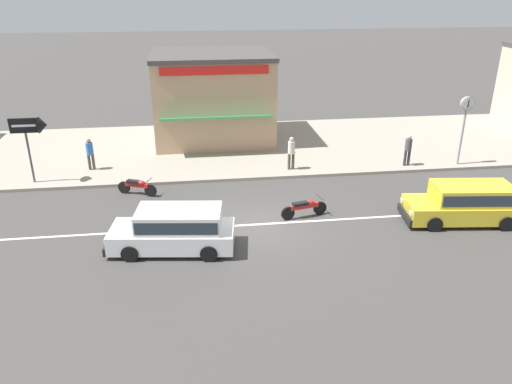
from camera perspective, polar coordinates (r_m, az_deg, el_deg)
ground_plane at (r=19.84m, az=0.53°, el=-3.70°), size 160.00×160.00×0.00m
lane_centre_stripe at (r=19.84m, az=0.53°, el=-3.69°), size 50.40×0.14×0.01m
kerb_strip at (r=28.70m, az=-2.17°, el=5.13°), size 68.00×10.00×0.15m
minivan_yellow_1 at (r=21.42m, az=22.97°, el=-1.06°), size 4.76×2.22×1.56m
minivan_white_2 at (r=17.93m, az=-9.21°, el=-4.11°), size 4.66×2.26×1.56m
motorcycle_0 at (r=20.35m, az=5.58°, el=-1.76°), size 1.97×0.69×0.80m
motorcycle_1 at (r=22.95m, az=-13.41°, el=0.66°), size 1.77×0.93×0.80m
street_clock at (r=27.12m, az=22.81°, el=8.20°), size 0.67×0.22×3.51m
arrow_signboard at (r=24.74m, az=-23.63°, el=6.72°), size 1.66×0.75×3.12m
pedestrian_near_clock at (r=26.48m, az=17.00°, el=4.85°), size 0.34×0.34×1.61m
pedestrian_mid_kerb at (r=26.10m, az=-18.45°, el=4.39°), size 0.34×0.34×1.61m
pedestrian_by_shop at (r=24.85m, az=4.06°, el=4.74°), size 0.34×0.34×1.68m
shopfront_mid_block at (r=29.63m, az=-4.94°, el=10.82°), size 6.77×6.40×5.00m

